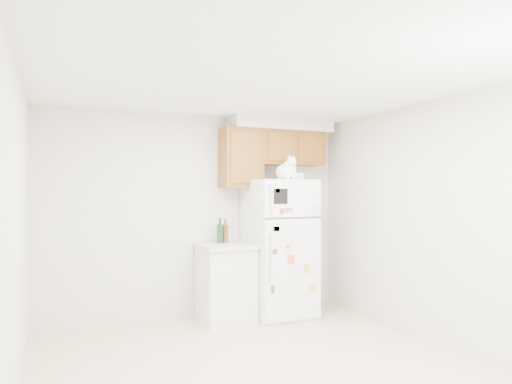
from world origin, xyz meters
TOP-DOWN VIEW (x-y plane):
  - ground_plane at (0.00, 0.00)m, footprint 3.80×4.00m
  - room_shell at (0.12, 0.24)m, footprint 3.84×4.04m
  - refrigerator at (0.93, 1.61)m, footprint 0.76×0.78m
  - base_counter at (0.24, 1.68)m, footprint 0.64×0.64m
  - cat at (0.94, 1.42)m, footprint 0.29×0.42m
  - storage_box_back at (1.07, 1.76)m, footprint 0.22×0.19m
  - storage_box_front at (1.14, 1.54)m, footprint 0.16×0.12m
  - bottle_green at (0.22, 1.84)m, footprint 0.07×0.07m
  - bottle_amber at (0.30, 1.86)m, footprint 0.07×0.07m

SIDE VIEW (x-z plane):
  - ground_plane at x=0.00m, z-range -0.01..0.00m
  - base_counter at x=0.24m, z-range 0.00..0.92m
  - refrigerator at x=0.93m, z-range 0.00..1.70m
  - bottle_amber at x=0.30m, z-range 0.92..1.22m
  - bottle_green at x=0.22m, z-range 0.92..1.24m
  - room_shell at x=0.12m, z-range 0.41..2.93m
  - storage_box_front at x=1.14m, z-range 1.70..1.79m
  - storage_box_back at x=1.07m, z-range 1.70..1.80m
  - cat at x=0.94m, z-range 1.66..1.96m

